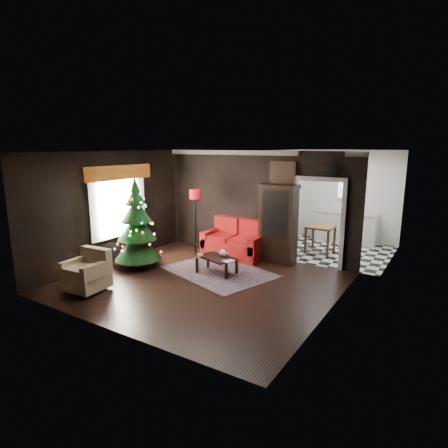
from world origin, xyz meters
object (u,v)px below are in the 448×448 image
Objects in this scene: curio_cabinet at (278,226)px; armchair at (86,270)px; coffee_table at (217,265)px; wall_clock at (331,170)px; floor_lamp at (195,224)px; christmas_tree at (137,225)px; loveseat at (234,239)px; teapot at (223,253)px; kitchen_table at (320,239)px.

armchair is at bearing -122.52° from curio_cabinet.
coffee_table is 2.73× the size of wall_clock.
floor_lamp reaches higher than coffee_table.
wall_clock is (2.02, 1.76, 2.17)m from coffee_table.
curio_cabinet is at bearing 53.08° from armchair.
floor_lamp is 5.95× the size of wall_clock.
christmas_tree is at bearing -141.38° from curio_cabinet.
curio_cabinet is 3.49m from christmas_tree.
curio_cabinet is 1.92m from coffee_table.
armchair is at bearing -94.88° from floor_lamp.
loveseat is 9.19× the size of teapot.
armchair is (0.25, -1.71, -0.59)m from christmas_tree.
loveseat is 5.31× the size of wall_clock.
wall_clock reaches higher than teapot.
coffee_table is 1.17× the size of kitchen_table.
armchair is at bearing -132.12° from wall_clock.
wall_clock is at bearing 8.53° from curio_cabinet.
kitchen_table is (2.84, 1.97, -0.45)m from floor_lamp.
christmas_tree is 2.87× the size of kitchen_table.
floor_lamp is at bearing -145.32° from kitchen_table.
kitchen_table is at bearing 113.75° from wall_clock.
loveseat is 0.79× the size of christmas_tree.
wall_clock is at bearing 11.94° from floor_lamp.
christmas_tree reaches higher than kitchen_table.
christmas_tree is 2.47× the size of coffee_table.
armchair is 1.05× the size of kitchen_table.
coffee_table is (1.66, 2.31, -0.25)m from armchair.
wall_clock is at bearing 41.05° from coffee_table.
wall_clock is (2.35, 0.40, 1.88)m from loveseat.
floor_lamp is at bearing 80.72° from armchair.
kitchen_table is at bearing 34.68° from floor_lamp.
kitchen_table is at bearing 63.98° from coffee_table.
armchair is (-1.33, -3.67, -0.04)m from loveseat.
floor_lamp is at bearing 71.97° from christmas_tree.
curio_cabinet is 4.64m from armchair.
curio_cabinet is at bearing 62.59° from coffee_table.
christmas_tree reaches higher than teapot.
curio_cabinet is 2.53× the size of kitchen_table.
christmas_tree is 2.21m from teapot.
armchair reaches higher than kitchen_table.
wall_clock is 0.43× the size of kitchen_table.
teapot is (2.03, 0.68, -0.56)m from christmas_tree.
teapot is at bearing 48.88° from armchair.
armchair is at bearing -125.71° from coffee_table.
kitchen_table is (0.65, 1.43, -0.57)m from curio_cabinet.
loveseat is 1.95× the size of coffee_table.
curio_cabinet is 5.94× the size of wall_clock.
coffee_table is at bearing 17.48° from christmas_tree.
armchair is 2.86m from coffee_table.
wall_clock reaches higher than armchair.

